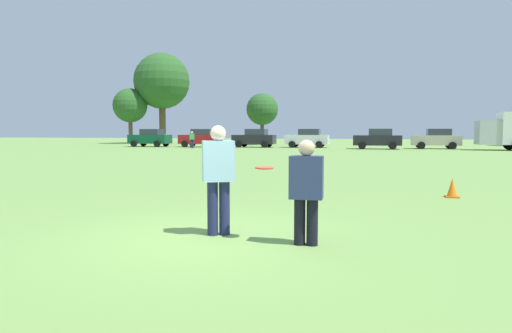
% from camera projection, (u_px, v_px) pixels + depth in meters
% --- Properties ---
extents(ground_plane, '(175.32, 175.32, 0.00)m').
position_uv_depth(ground_plane, '(207.00, 238.00, 6.92)').
color(ground_plane, '#6B9347').
extents(player_thrower, '(0.55, 0.46, 1.70)m').
position_uv_depth(player_thrower, '(218.00, 174.00, 7.03)').
color(player_thrower, '#1E234C').
rests_on(player_thrower, ground).
extents(player_defender, '(0.47, 0.29, 1.50)m').
position_uv_depth(player_defender, '(306.00, 187.00, 6.41)').
color(player_defender, black).
rests_on(player_defender, ground).
extents(frisbee, '(0.27, 0.27, 0.04)m').
position_uv_depth(frisbee, '(264.00, 168.00, 6.68)').
color(frisbee, '#E54C33').
extents(traffic_cone, '(0.32, 0.32, 0.48)m').
position_uv_depth(traffic_cone, '(452.00, 188.00, 11.09)').
color(traffic_cone, '#D8590C').
rests_on(traffic_cone, ground).
extents(parked_car_near_left, '(4.22, 2.26, 1.82)m').
position_uv_depth(parked_car_near_left, '(150.00, 138.00, 46.92)').
color(parked_car_near_left, '#0C4C2D').
rests_on(parked_car_near_left, ground).
extents(parked_car_mid_left, '(4.22, 2.26, 1.82)m').
position_uv_depth(parked_car_mid_left, '(201.00, 138.00, 45.94)').
color(parked_car_mid_left, maroon).
rests_on(parked_car_mid_left, ground).
extents(parked_car_center, '(4.22, 2.26, 1.82)m').
position_uv_depth(parked_car_center, '(255.00, 138.00, 45.35)').
color(parked_car_center, black).
rests_on(parked_car_center, ground).
extents(parked_car_mid_right, '(4.22, 2.26, 1.82)m').
position_uv_depth(parked_car_mid_right, '(307.00, 138.00, 44.53)').
color(parked_car_mid_right, silver).
rests_on(parked_car_mid_right, ground).
extents(parked_car_near_right, '(4.22, 2.26, 1.82)m').
position_uv_depth(parked_car_near_right, '(378.00, 139.00, 40.85)').
color(parked_car_near_right, black).
rests_on(parked_car_near_right, ground).
extents(parked_car_far_right, '(4.22, 2.26, 1.82)m').
position_uv_depth(parked_car_far_right, '(436.00, 139.00, 41.29)').
color(parked_car_far_right, '#B7AD99').
rests_on(parked_car_far_right, ground).
extents(bystander_sideline_watcher, '(0.50, 0.44, 1.59)m').
position_uv_depth(bystander_sideline_watcher, '(192.00, 139.00, 43.03)').
color(bystander_sideline_watcher, '#1E234C').
rests_on(bystander_sideline_watcher, ground).
extents(tree_west_oak, '(4.35, 4.35, 7.07)m').
position_uv_depth(tree_west_oak, '(130.00, 106.00, 58.24)').
color(tree_west_oak, brown).
rests_on(tree_west_oak, ground).
extents(tree_west_maple, '(7.18, 7.18, 11.67)m').
position_uv_depth(tree_west_maple, '(162.00, 81.00, 58.92)').
color(tree_west_maple, brown).
rests_on(tree_west_maple, ground).
extents(tree_center_elm, '(3.69, 3.69, 5.99)m').
position_uv_depth(tree_center_elm, '(262.00, 109.00, 52.77)').
color(tree_center_elm, brown).
rests_on(tree_center_elm, ground).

